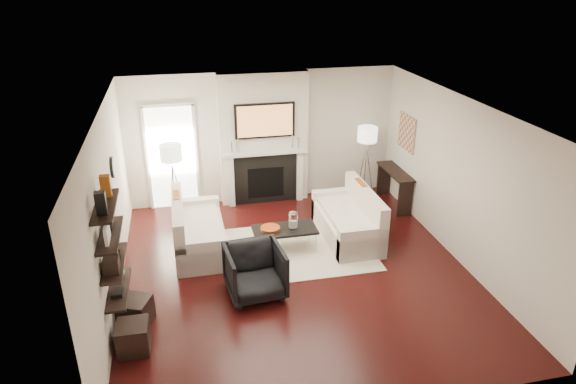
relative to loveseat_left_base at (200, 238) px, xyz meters
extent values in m
plane|color=black|center=(1.48, -1.08, -0.21)|extent=(6.00, 6.00, 0.00)
plane|color=white|center=(1.48, -1.08, 2.49)|extent=(6.00, 6.00, 0.00)
plane|color=silver|center=(1.48, 1.92, 1.14)|extent=(5.50, 0.00, 5.50)
plane|color=silver|center=(1.48, -4.08, 1.14)|extent=(5.50, 0.00, 5.50)
plane|color=silver|center=(-1.27, -1.08, 1.14)|extent=(0.00, 6.00, 6.00)
plane|color=silver|center=(4.23, -1.08, 1.14)|extent=(0.00, 6.00, 6.00)
cube|color=silver|center=(1.48, 1.80, 1.14)|extent=(1.80, 0.25, 2.70)
cube|color=black|center=(1.48, 1.66, 0.31)|extent=(1.30, 0.02, 1.04)
cube|color=black|center=(1.48, 1.66, 0.24)|extent=(0.75, 0.02, 0.65)
cube|color=white|center=(0.76, 1.63, 0.34)|extent=(0.12, 0.08, 1.10)
cube|color=white|center=(2.20, 1.63, 0.34)|extent=(0.12, 0.08, 1.10)
cube|color=white|center=(1.48, 1.61, 0.91)|extent=(1.70, 0.18, 0.07)
cube|color=black|center=(1.48, 1.64, 1.57)|extent=(1.20, 0.06, 0.70)
cube|color=#BF723F|center=(1.48, 1.61, 1.57)|extent=(1.10, 0.00, 0.62)
cylinder|color=silver|center=(0.93, 1.62, 1.09)|extent=(0.04, 0.04, 0.30)
cylinder|color=silver|center=(0.80, 1.62, 1.06)|extent=(0.04, 0.04, 0.24)
cylinder|color=silver|center=(2.03, 1.62, 1.09)|extent=(0.04, 0.04, 0.30)
cylinder|color=silver|center=(2.16, 1.62, 1.06)|extent=(0.04, 0.04, 0.24)
cube|color=white|center=(-0.37, 1.90, 0.84)|extent=(0.90, 0.02, 2.10)
cube|color=white|center=(-0.85, 1.88, 0.84)|extent=(0.06, 0.06, 2.16)
cube|color=white|center=(0.11, 1.88, 0.84)|extent=(0.06, 0.06, 2.16)
cube|color=white|center=(-0.37, 1.88, 1.92)|extent=(1.02, 0.06, 0.06)
cube|color=beige|center=(1.63, -0.40, -0.20)|extent=(2.60, 2.00, 0.01)
cube|color=silver|center=(0.00, 0.00, 0.00)|extent=(0.85, 1.80, 0.42)
cube|color=silver|center=(-0.33, 0.00, 0.32)|extent=(0.18, 1.80, 0.80)
cube|color=silver|center=(0.00, -0.81, 0.09)|extent=(0.85, 0.18, 0.60)
cube|color=silver|center=(0.00, 0.81, 0.09)|extent=(0.85, 0.18, 0.60)
cube|color=silver|center=(0.05, 0.00, 0.26)|extent=(0.63, 1.44, 0.10)
cube|color=#984A12|center=(-0.33, 0.30, 0.52)|extent=(0.10, 0.42, 0.42)
cube|color=black|center=(-0.33, -0.30, 0.51)|extent=(0.10, 0.40, 0.40)
cube|color=silver|center=(2.64, -0.16, 0.00)|extent=(0.85, 1.80, 0.42)
cube|color=silver|center=(2.98, -0.16, 0.32)|extent=(0.18, 1.80, 0.80)
cube|color=silver|center=(2.64, -0.97, 0.09)|extent=(0.85, 0.18, 0.60)
cube|color=silver|center=(2.64, 0.65, 0.09)|extent=(0.85, 0.18, 0.60)
cube|color=silver|center=(2.59, -0.16, 0.26)|extent=(0.63, 1.44, 0.10)
cube|color=#984A12|center=(2.98, 0.14, 0.52)|extent=(0.10, 0.42, 0.42)
cube|color=black|center=(2.98, -0.46, 0.51)|extent=(0.10, 0.40, 0.40)
cube|color=black|center=(1.44, -0.37, 0.19)|extent=(1.10, 0.55, 0.04)
cylinder|color=silver|center=(0.94, -0.59, -0.02)|extent=(0.02, 0.02, 0.38)
cylinder|color=silver|center=(1.94, -0.59, -0.02)|extent=(0.02, 0.02, 0.38)
cylinder|color=silver|center=(0.94, -0.15, -0.02)|extent=(0.02, 0.02, 0.38)
cylinder|color=silver|center=(1.94, -0.15, -0.02)|extent=(0.02, 0.02, 0.38)
cylinder|color=white|center=(1.59, -0.37, 0.35)|extent=(0.16, 0.16, 0.28)
cylinder|color=white|center=(1.59, -0.37, 0.29)|extent=(0.10, 0.10, 0.14)
cylinder|color=#B4491E|center=(1.19, -0.37, 0.24)|extent=(0.33, 0.33, 0.06)
imported|color=black|center=(0.73, -1.56, 0.22)|extent=(0.89, 0.85, 0.85)
cylinder|color=silver|center=(-0.37, 1.06, 0.39)|extent=(0.02, 0.02, 1.20)
cylinder|color=white|center=(-0.37, 1.06, 1.24)|extent=(0.40, 0.40, 0.30)
cylinder|color=silver|center=(-0.26, 1.06, 0.39)|extent=(0.25, 0.02, 1.23)
cylinder|color=silver|center=(-0.43, 1.15, 0.39)|extent=(0.14, 0.22, 1.23)
cylinder|color=silver|center=(-0.43, 0.96, 0.39)|extent=(0.14, 0.22, 1.23)
cylinder|color=silver|center=(3.53, 1.34, 0.39)|extent=(0.02, 0.02, 1.20)
cylinder|color=white|center=(3.53, 1.34, 1.24)|extent=(0.40, 0.40, 0.30)
cylinder|color=silver|center=(3.64, 1.34, 0.39)|extent=(0.25, 0.02, 1.23)
cylinder|color=silver|center=(3.47, 1.44, 0.39)|extent=(0.14, 0.22, 1.23)
cylinder|color=silver|center=(3.47, 1.25, 0.39)|extent=(0.14, 0.22, 1.23)
cube|color=black|center=(4.05, 0.99, 0.52)|extent=(0.35, 1.20, 0.04)
cube|color=black|center=(4.05, 0.44, 0.14)|extent=(0.30, 0.04, 0.71)
cube|color=black|center=(4.05, 1.54, 0.14)|extent=(0.30, 0.04, 0.71)
cube|color=#A77553|center=(4.21, 0.97, 1.34)|extent=(0.03, 0.70, 0.70)
cube|color=black|center=(-1.14, -2.08, 0.49)|extent=(0.25, 1.00, 0.03)
cube|color=black|center=(-1.14, -2.08, 0.89)|extent=(0.25, 1.00, 0.04)
cube|color=black|center=(-1.14, -2.08, 1.29)|extent=(0.25, 1.00, 0.04)
cube|color=black|center=(-1.14, -2.08, 1.69)|extent=(0.25, 1.00, 0.04)
cube|color=black|center=(-1.14, -2.34, 1.85)|extent=(0.12, 0.10, 0.28)
cube|color=#984A12|center=(-1.14, -1.82, 1.85)|extent=(0.12, 0.10, 0.28)
cube|color=white|center=(-1.14, -2.26, 1.42)|extent=(0.04, 0.30, 0.22)
cube|color=black|center=(-1.14, -1.87, 1.40)|extent=(0.04, 0.22, 0.18)
cube|color=black|center=(-1.14, -2.30, 1.01)|extent=(0.18, 0.25, 0.20)
cube|color=black|center=(-1.14, -1.94, 0.97)|extent=(0.15, 0.12, 0.12)
cube|color=black|center=(-1.14, -2.21, 0.53)|extent=(0.14, 0.20, 0.05)
cube|color=white|center=(-1.14, -1.72, 0.60)|extent=(0.10, 0.10, 0.18)
cylinder|color=black|center=(-1.25, -0.18, 1.49)|extent=(0.04, 0.34, 0.34)
cylinder|color=white|center=(-1.23, -0.18, 1.49)|extent=(0.01, 0.29, 0.29)
cube|color=black|center=(-0.99, -1.92, -0.01)|extent=(0.52, 0.52, 0.40)
cube|color=black|center=(-0.99, -2.46, -0.01)|extent=(0.41, 0.41, 0.40)
camera|label=1|loc=(-0.19, -8.03, 4.34)|focal=32.00mm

